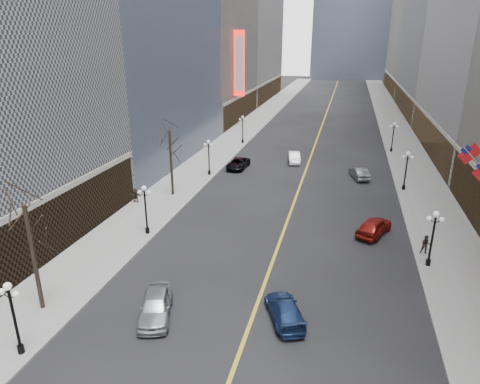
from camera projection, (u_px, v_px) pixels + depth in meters
The scene contains 23 objects.
sidewalk_east at pixel (403, 147), 69.07m from camera, with size 6.00×230.00×0.15m, color gray.
sidewalk_west at pixel (236, 137), 75.48m from camera, with size 6.00×230.00×0.15m, color gray.
lane_line at pixel (320, 130), 81.41m from camera, with size 0.25×200.00×0.02m, color gold.
bldg_east_c at pixel (480, 0), 90.01m from camera, with size 26.60×40.60×48.80m.
streetlamp_east_1 at pixel (433, 233), 32.15m from camera, with size 1.26×0.44×4.52m.
streetlamp_east_2 at pixel (406, 167), 48.55m from camera, with size 1.26×0.44×4.52m.
streetlamp_east_3 at pixel (393, 134), 64.96m from camera, with size 1.26×0.44×4.52m.
streetlamp_west_0 at pixel (13, 311), 22.97m from camera, with size 1.26×0.44×4.52m.
streetlamp_west_1 at pixel (145, 205), 37.55m from camera, with size 1.26×0.44×4.52m.
streetlamp_west_2 at pixel (209, 154), 53.96m from camera, with size 1.26×0.44×4.52m.
streetlamp_west_3 at pixel (243, 126), 70.37m from camera, with size 1.26×0.44×4.52m.
flag_5 at pixel (472, 156), 36.22m from camera, with size 2.87×0.12×2.87m.
theatre_marquee at pixel (239, 64), 80.95m from camera, with size 2.00×0.55×12.00m.
tree_west_near at pixel (27, 222), 25.86m from camera, with size 3.60×3.60×7.92m.
tree_west_far at pixel (170, 141), 45.92m from camera, with size 3.60×3.60×7.92m.
car_nb_near at pixel (156, 305), 27.01m from camera, with size 1.92×4.76×1.62m, color #A8ABB0.
car_nb_mid at pixel (294, 157), 60.45m from camera, with size 1.54×4.41×1.45m, color silver.
car_nb_far at pixel (238, 164), 57.71m from camera, with size 2.27×4.92×1.37m, color black.
car_sb_near at pixel (285, 310), 26.76m from camera, with size 1.87×4.60×1.34m, color navy.
car_sb_mid at pixel (374, 226), 38.26m from camera, with size 1.91×4.74×1.61m, color maroon.
car_sb_far at pixel (359, 173), 53.58m from camera, with size 1.51×4.34×1.43m, color #4D5355.
ped_east_walk at pixel (426, 245), 34.56m from camera, with size 0.78×0.43×1.60m, color black.
ped_west_far at pixel (136, 195), 45.50m from camera, with size 1.40×0.40×1.51m, color black.
Camera 1 is at (4.79, -1.83, 16.78)m, focal length 32.00 mm.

